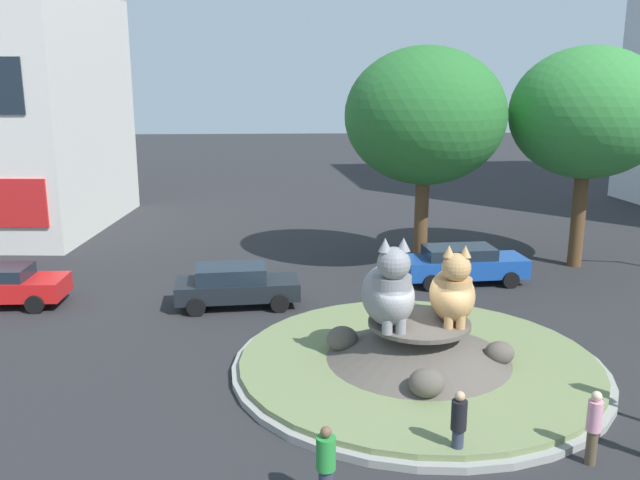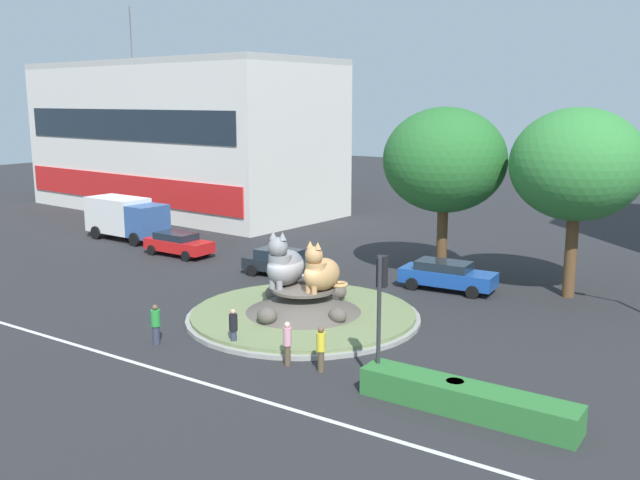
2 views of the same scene
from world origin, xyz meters
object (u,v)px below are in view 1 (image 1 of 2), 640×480
at_px(pedestrian_black_shirt, 459,425).
at_px(parked_car_right, 463,264).
at_px(second_tree_near_tower, 588,114).
at_px(cat_statue_grey, 389,292).
at_px(broadleaf_tree_behind_island, 425,116).
at_px(pedestrian_green_shirt, 326,464).
at_px(pedestrian_pink_shirt, 594,425).
at_px(sedan_on_far_lane, 236,285).
at_px(cat_statue_calico, 453,292).

relative_size(pedestrian_black_shirt, parked_car_right, 0.33).
relative_size(second_tree_near_tower, pedestrian_black_shirt, 5.72).
relative_size(cat_statue_grey, parked_car_right, 0.53).
bearing_deg(parked_car_right, pedestrian_black_shirt, -109.35).
bearing_deg(broadleaf_tree_behind_island, second_tree_near_tower, 0.46).
distance_m(broadleaf_tree_behind_island, pedestrian_green_shirt, 17.59).
xyz_separation_m(pedestrian_pink_shirt, pedestrian_green_shirt, (-5.63, -1.07, -0.04)).
height_order(pedestrian_pink_shirt, parked_car_right, pedestrian_pink_shirt).
bearing_deg(parked_car_right, pedestrian_green_shirt, -118.50).
bearing_deg(sedan_on_far_lane, pedestrian_green_shirt, -82.66).
distance_m(pedestrian_pink_shirt, pedestrian_green_shirt, 5.73).
bearing_deg(pedestrian_pink_shirt, second_tree_near_tower, 112.39).
bearing_deg(broadleaf_tree_behind_island, pedestrian_black_shirt, -98.29).
height_order(cat_statue_grey, cat_statue_calico, cat_statue_grey).
height_order(second_tree_near_tower, pedestrian_black_shirt, second_tree_near_tower).
bearing_deg(pedestrian_black_shirt, cat_statue_calico, 35.63).
height_order(broadleaf_tree_behind_island, pedestrian_pink_shirt, broadleaf_tree_behind_island).
distance_m(cat_statue_calico, parked_car_right, 8.36).
relative_size(pedestrian_black_shirt, pedestrian_pink_shirt, 0.97).
xyz_separation_m(broadleaf_tree_behind_island, parked_car_right, (1.27, -2.15, -5.56)).
relative_size(cat_statue_calico, second_tree_near_tower, 0.24).
relative_size(cat_statue_calico, pedestrian_pink_shirt, 1.35).
bearing_deg(broadleaf_tree_behind_island, sedan_on_far_lane, -149.30).
relative_size(broadleaf_tree_behind_island, pedestrian_green_shirt, 5.62).
distance_m(broadleaf_tree_behind_island, pedestrian_black_shirt, 15.77).
bearing_deg(cat_statue_grey, cat_statue_calico, 92.07).
xyz_separation_m(cat_statue_grey, broadleaf_tree_behind_island, (2.94, 10.21, 4.02)).
height_order(pedestrian_green_shirt, sedan_on_far_lane, pedestrian_green_shirt).
xyz_separation_m(pedestrian_green_shirt, parked_car_right, (6.26, 13.80, -0.06)).
height_order(cat_statue_calico, pedestrian_pink_shirt, cat_statue_calico).
bearing_deg(pedestrian_pink_shirt, broadleaf_tree_behind_island, 137.02).
bearing_deg(parked_car_right, broadleaf_tree_behind_island, 116.60).
xyz_separation_m(pedestrian_pink_shirt, parked_car_right, (0.63, 12.72, -0.09)).
bearing_deg(cat_statue_grey, sedan_on_far_lane, -146.53).
bearing_deg(sedan_on_far_lane, cat_statue_calico, -46.35).
height_order(broadleaf_tree_behind_island, pedestrian_black_shirt, broadleaf_tree_behind_island).
bearing_deg(sedan_on_far_lane, pedestrian_pink_shirt, -56.96).
bearing_deg(parked_car_right, sedan_on_far_lane, -169.49).
bearing_deg(pedestrian_pink_shirt, cat_statue_grey, 172.11).
relative_size(broadleaf_tree_behind_island, sedan_on_far_lane, 2.06).
bearing_deg(pedestrian_pink_shirt, pedestrian_green_shirt, -124.64).
xyz_separation_m(second_tree_near_tower, pedestrian_pink_shirt, (-6.08, -14.92, -5.56)).
xyz_separation_m(pedestrian_pink_shirt, sedan_on_far_lane, (-8.08, 10.45, -0.11)).
distance_m(second_tree_near_tower, pedestrian_green_shirt, 20.60).
height_order(sedan_on_far_lane, parked_car_right, parked_car_right).
distance_m(pedestrian_black_shirt, parked_car_right, 12.93).
bearing_deg(cat_statue_calico, broadleaf_tree_behind_island, 179.81).
bearing_deg(cat_statue_calico, sedan_on_far_lane, -125.27).
xyz_separation_m(cat_statue_grey, cat_statue_calico, (1.78, 0.20, -0.10)).
bearing_deg(broadleaf_tree_behind_island, cat_statue_grey, -106.07).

